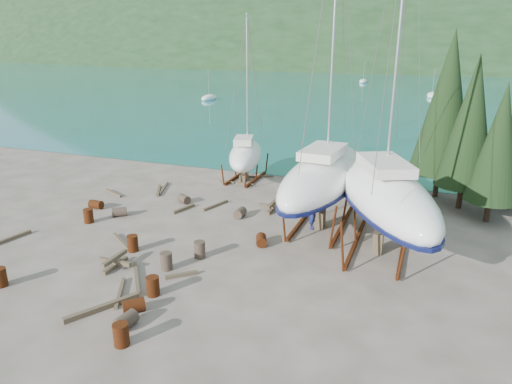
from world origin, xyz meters
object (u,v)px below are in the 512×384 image
(small_sailboat_shore, at_px, (246,154))
(worker, at_px, (313,213))
(large_sailboat_near, at_px, (324,176))
(large_sailboat_far, at_px, (383,193))

(small_sailboat_shore, relative_size, worker, 6.44)
(large_sailboat_near, height_order, worker, large_sailboat_near)
(worker, bearing_deg, large_sailboat_far, -111.90)
(large_sailboat_far, distance_m, small_sailboat_shore, 14.94)
(small_sailboat_shore, xyz_separation_m, worker, (7.56, -8.04, -1.10))
(large_sailboat_near, relative_size, small_sailboat_shore, 1.50)
(large_sailboat_far, xyz_separation_m, worker, (-4.01, 1.35, -2.16))
(large_sailboat_near, distance_m, large_sailboat_far, 4.25)
(small_sailboat_shore, distance_m, worker, 11.09)
(small_sailboat_shore, bearing_deg, large_sailboat_far, -55.44)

